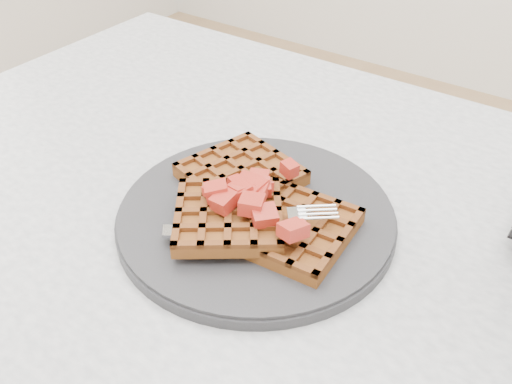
% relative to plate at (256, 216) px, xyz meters
% --- Properties ---
extents(table, '(1.20, 0.80, 0.75)m').
position_rel_plate_xyz_m(table, '(0.06, -0.00, -0.12)').
color(table, silver).
rests_on(table, ground).
extents(plate, '(0.29, 0.29, 0.02)m').
position_rel_plate_xyz_m(plate, '(0.00, 0.00, 0.00)').
color(plate, '#252528').
rests_on(plate, table).
extents(waffles, '(0.22, 0.22, 0.03)m').
position_rel_plate_xyz_m(waffles, '(0.00, -0.00, 0.02)').
color(waffles, brown).
rests_on(waffles, plate).
extents(strawberry_pile, '(0.15, 0.15, 0.02)m').
position_rel_plate_xyz_m(strawberry_pile, '(0.00, 0.00, 0.05)').
color(strawberry_pile, maroon).
rests_on(strawberry_pile, waffles).
extents(fork, '(0.16, 0.13, 0.02)m').
position_rel_plate_xyz_m(fork, '(0.03, -0.03, 0.02)').
color(fork, silver).
rests_on(fork, plate).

